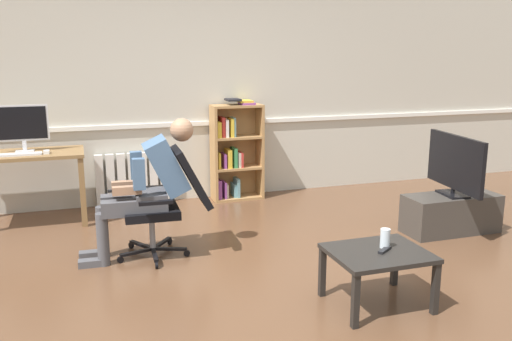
% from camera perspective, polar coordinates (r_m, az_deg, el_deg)
% --- Properties ---
extents(ground_plane, '(18.00, 18.00, 0.00)m').
position_cam_1_polar(ground_plane, '(4.34, 1.68, -11.53)').
color(ground_plane, brown).
extents(back_wall, '(12.00, 0.13, 2.70)m').
position_cam_1_polar(back_wall, '(6.53, -6.30, 8.74)').
color(back_wall, beige).
rests_on(back_wall, ground_plane).
extents(computer_desk, '(1.22, 0.62, 0.76)m').
position_cam_1_polar(computer_desk, '(6.01, -23.50, 0.67)').
color(computer_desk, olive).
rests_on(computer_desk, ground_plane).
extents(imac_monitor, '(0.50, 0.14, 0.48)m').
position_cam_1_polar(imac_monitor, '(6.02, -23.43, 4.45)').
color(imac_monitor, silver).
rests_on(imac_monitor, computer_desk).
extents(keyboard, '(0.40, 0.12, 0.02)m').
position_cam_1_polar(keyboard, '(5.85, -23.64, 1.58)').
color(keyboard, silver).
rests_on(keyboard, computer_desk).
extents(computer_mouse, '(0.06, 0.10, 0.03)m').
position_cam_1_polar(computer_mouse, '(5.85, -21.26, 1.84)').
color(computer_mouse, white).
rests_on(computer_mouse, computer_desk).
extents(bookshelf, '(0.61, 0.29, 1.22)m').
position_cam_1_polar(bookshelf, '(6.52, -2.34, 1.88)').
color(bookshelf, '#AD7F4C').
rests_on(bookshelf, ground_plane).
extents(radiator, '(0.83, 0.08, 0.62)m').
position_cam_1_polar(radiator, '(6.46, -12.93, -0.89)').
color(radiator, white).
rests_on(radiator, ground_plane).
extents(office_chair, '(0.84, 0.62, 0.96)m').
position_cam_1_polar(office_chair, '(4.77, -9.12, -2.85)').
color(office_chair, black).
rests_on(office_chair, ground_plane).
extents(person_seated, '(1.02, 0.40, 1.21)m').
position_cam_1_polar(person_seated, '(4.72, -11.40, -1.48)').
color(person_seated, '#4C4C51').
rests_on(person_seated, ground_plane).
extents(tv_stand, '(0.95, 0.39, 0.38)m').
position_cam_1_polar(tv_stand, '(5.72, 19.90, -4.29)').
color(tv_stand, '#3D3833').
rests_on(tv_stand, ground_plane).
extents(tv_screen, '(0.23, 0.92, 0.59)m').
position_cam_1_polar(tv_screen, '(5.60, 20.29, 0.65)').
color(tv_screen, black).
rests_on(tv_screen, tv_stand).
extents(coffee_table, '(0.67, 0.56, 0.40)m').
position_cam_1_polar(coffee_table, '(3.92, 12.75, -9.04)').
color(coffee_table, black).
rests_on(coffee_table, ground_plane).
extents(drinking_glass, '(0.07, 0.07, 0.14)m').
position_cam_1_polar(drinking_glass, '(3.95, 13.48, -6.98)').
color(drinking_glass, silver).
rests_on(drinking_glass, coffee_table).
extents(spare_remote, '(0.14, 0.11, 0.02)m').
position_cam_1_polar(spare_remote, '(3.91, 13.44, -8.16)').
color(spare_remote, black).
rests_on(spare_remote, coffee_table).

